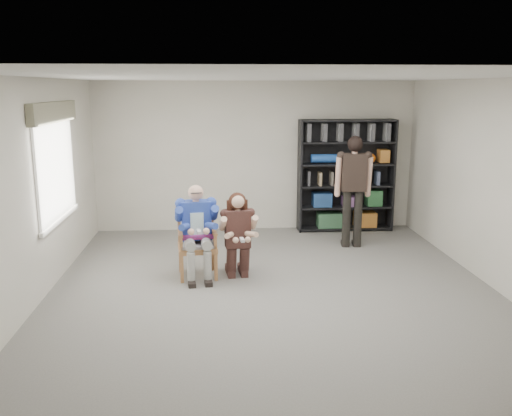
{
  "coord_description": "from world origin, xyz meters",
  "views": [
    {
      "loc": [
        -0.74,
        -6.66,
        2.67
      ],
      "look_at": [
        -0.2,
        0.6,
        1.05
      ],
      "focal_mm": 38.0,
      "sensor_mm": 36.0,
      "label": 1
    }
  ],
  "objects_px": {
    "standing_man": "(353,193)",
    "seated_man": "(197,231)",
    "kneeling_woman": "(238,237)",
    "armchair": "(197,242)",
    "bookshelf": "(346,176)"
  },
  "relations": [
    {
      "from": "seated_man",
      "to": "bookshelf",
      "type": "relative_size",
      "value": 0.64
    },
    {
      "from": "seated_man",
      "to": "standing_man",
      "type": "relative_size",
      "value": 0.72
    },
    {
      "from": "standing_man",
      "to": "armchair",
      "type": "bearing_deg",
      "value": -149.62
    },
    {
      "from": "kneeling_woman",
      "to": "standing_man",
      "type": "xyz_separation_m",
      "value": [
        2.0,
        1.44,
        0.32
      ]
    },
    {
      "from": "armchair",
      "to": "bookshelf",
      "type": "distance_m",
      "value": 3.71
    },
    {
      "from": "armchair",
      "to": "bookshelf",
      "type": "height_order",
      "value": "bookshelf"
    },
    {
      "from": "kneeling_woman",
      "to": "bookshelf",
      "type": "relative_size",
      "value": 0.59
    },
    {
      "from": "armchair",
      "to": "kneeling_woman",
      "type": "height_order",
      "value": "kneeling_woman"
    },
    {
      "from": "kneeling_woman",
      "to": "standing_man",
      "type": "height_order",
      "value": "standing_man"
    },
    {
      "from": "standing_man",
      "to": "seated_man",
      "type": "bearing_deg",
      "value": -149.62
    },
    {
      "from": "seated_man",
      "to": "standing_man",
      "type": "bearing_deg",
      "value": 20.96
    },
    {
      "from": "armchair",
      "to": "standing_man",
      "type": "xyz_separation_m",
      "value": [
        2.58,
        1.32,
        0.42
      ]
    },
    {
      "from": "seated_man",
      "to": "bookshelf",
      "type": "height_order",
      "value": "bookshelf"
    },
    {
      "from": "armchair",
      "to": "seated_man",
      "type": "distance_m",
      "value": 0.16
    },
    {
      "from": "kneeling_woman",
      "to": "seated_man",
      "type": "bearing_deg",
      "value": 162.15
    }
  ]
}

